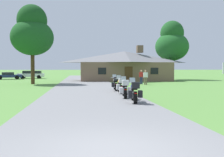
{
  "coord_description": "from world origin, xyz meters",
  "views": [
    {
      "loc": [
        -0.69,
        -5.61,
        1.91
      ],
      "look_at": [
        2.5,
        19.61,
        0.86
      ],
      "focal_mm": 40.95,
      "sensor_mm": 36.0,
      "label": 1
    }
  ],
  "objects_px": {
    "motorcycle_silver_second_in_row": "(125,89)",
    "motorcycle_silver_farthest_in_row": "(116,84)",
    "motorcycle_blue_nearest_to_camera": "(134,92)",
    "tree_right_of_lodge": "(172,43)",
    "parked_navy_sedan_far_left": "(8,76)",
    "motorcycle_yellow_third_in_row": "(121,86)",
    "bystander_red_shirt_near_lodge": "(141,76)",
    "parked_white_suv_far_left": "(32,74)",
    "tree_left_near": "(32,33)",
    "bystander_white_shirt_beside_signpost": "(145,77)"
  },
  "relations": [
    {
      "from": "motorcycle_silver_second_in_row",
      "to": "bystander_white_shirt_beside_signpost",
      "type": "height_order",
      "value": "bystander_white_shirt_beside_signpost"
    },
    {
      "from": "motorcycle_blue_nearest_to_camera",
      "to": "tree_left_near",
      "type": "distance_m",
      "value": 20.38
    },
    {
      "from": "motorcycle_silver_second_in_row",
      "to": "motorcycle_silver_farthest_in_row",
      "type": "distance_m",
      "value": 5.15
    },
    {
      "from": "tree_right_of_lodge",
      "to": "tree_left_near",
      "type": "xyz_separation_m",
      "value": [
        -20.47,
        -9.14,
        0.05
      ]
    },
    {
      "from": "motorcycle_yellow_third_in_row",
      "to": "motorcycle_silver_farthest_in_row",
      "type": "distance_m",
      "value": 2.39
    },
    {
      "from": "motorcycle_blue_nearest_to_camera",
      "to": "tree_right_of_lodge",
      "type": "relative_size",
      "value": 0.22
    },
    {
      "from": "motorcycle_silver_second_in_row",
      "to": "bystander_red_shirt_near_lodge",
      "type": "xyz_separation_m",
      "value": [
        4.38,
        13.61,
        0.32
      ]
    },
    {
      "from": "motorcycle_silver_second_in_row",
      "to": "motorcycle_blue_nearest_to_camera",
      "type": "bearing_deg",
      "value": -81.82
    },
    {
      "from": "motorcycle_yellow_third_in_row",
      "to": "parked_white_suv_far_left",
      "type": "relative_size",
      "value": 0.45
    },
    {
      "from": "parked_navy_sedan_far_left",
      "to": "bystander_red_shirt_near_lodge",
      "type": "bearing_deg",
      "value": -145.02
    },
    {
      "from": "tree_right_of_lodge",
      "to": "parked_white_suv_far_left",
      "type": "xyz_separation_m",
      "value": [
        -23.66,
        7.57,
        -5.25
      ]
    },
    {
      "from": "motorcycle_blue_nearest_to_camera",
      "to": "motorcycle_silver_farthest_in_row",
      "type": "distance_m",
      "value": 7.43
    },
    {
      "from": "motorcycle_silver_second_in_row",
      "to": "bystander_white_shirt_beside_signpost",
      "type": "distance_m",
      "value": 13.36
    },
    {
      "from": "motorcycle_silver_farthest_in_row",
      "to": "tree_left_near",
      "type": "height_order",
      "value": "tree_left_near"
    },
    {
      "from": "motorcycle_blue_nearest_to_camera",
      "to": "bystander_red_shirt_near_lodge",
      "type": "relative_size",
      "value": 1.25
    },
    {
      "from": "motorcycle_silver_farthest_in_row",
      "to": "bystander_red_shirt_near_lodge",
      "type": "distance_m",
      "value": 9.47
    },
    {
      "from": "motorcycle_yellow_third_in_row",
      "to": "motorcycle_silver_farthest_in_row",
      "type": "xyz_separation_m",
      "value": [
        -0.04,
        2.39,
        0.0
      ]
    },
    {
      "from": "motorcycle_blue_nearest_to_camera",
      "to": "parked_white_suv_far_left",
      "type": "bearing_deg",
      "value": 114.26
    },
    {
      "from": "tree_right_of_lodge",
      "to": "motorcycle_silver_farthest_in_row",
      "type": "bearing_deg",
      "value": -121.72
    },
    {
      "from": "parked_navy_sedan_far_left",
      "to": "motorcycle_silver_farthest_in_row",
      "type": "bearing_deg",
      "value": -164.16
    },
    {
      "from": "motorcycle_blue_nearest_to_camera",
      "to": "motorcycle_yellow_third_in_row",
      "type": "distance_m",
      "value": 5.03
    },
    {
      "from": "motorcycle_blue_nearest_to_camera",
      "to": "motorcycle_silver_farthest_in_row",
      "type": "relative_size",
      "value": 1.0
    },
    {
      "from": "motorcycle_silver_farthest_in_row",
      "to": "parked_white_suv_far_left",
      "type": "xyz_separation_m",
      "value": [
        -11.64,
        27.02,
        0.17
      ]
    },
    {
      "from": "motorcycle_silver_second_in_row",
      "to": "tree_left_near",
      "type": "height_order",
      "value": "tree_left_near"
    },
    {
      "from": "tree_left_near",
      "to": "parked_navy_sedan_far_left",
      "type": "height_order",
      "value": "tree_left_near"
    },
    {
      "from": "motorcycle_blue_nearest_to_camera",
      "to": "motorcycle_silver_second_in_row",
      "type": "distance_m",
      "value": 2.28
    },
    {
      "from": "motorcycle_silver_second_in_row",
      "to": "parked_white_suv_far_left",
      "type": "xyz_separation_m",
      "value": [
        -11.49,
        32.17,
        0.17
      ]
    },
    {
      "from": "tree_right_of_lodge",
      "to": "parked_navy_sedan_far_left",
      "type": "height_order",
      "value": "tree_right_of_lodge"
    },
    {
      "from": "tree_right_of_lodge",
      "to": "parked_navy_sedan_far_left",
      "type": "relative_size",
      "value": 2.11
    },
    {
      "from": "motorcycle_yellow_third_in_row",
      "to": "parked_navy_sedan_far_left",
      "type": "distance_m",
      "value": 30.26
    },
    {
      "from": "parked_white_suv_far_left",
      "to": "parked_navy_sedan_far_left",
      "type": "relative_size",
      "value": 1.03
    },
    {
      "from": "motorcycle_silver_second_in_row",
      "to": "motorcycle_silver_farthest_in_row",
      "type": "relative_size",
      "value": 1.0
    },
    {
      "from": "bystander_red_shirt_near_lodge",
      "to": "tree_left_near",
      "type": "xyz_separation_m",
      "value": [
        -12.68,
        1.85,
        5.15
      ]
    },
    {
      "from": "motorcycle_silver_farthest_in_row",
      "to": "bystander_red_shirt_near_lodge",
      "type": "bearing_deg",
      "value": 65.52
    },
    {
      "from": "bystander_red_shirt_near_lodge",
      "to": "tree_right_of_lodge",
      "type": "relative_size",
      "value": 0.17
    },
    {
      "from": "motorcycle_blue_nearest_to_camera",
      "to": "motorcycle_yellow_third_in_row",
      "type": "height_order",
      "value": "same"
    },
    {
      "from": "motorcycle_silver_second_in_row",
      "to": "tree_left_near",
      "type": "xyz_separation_m",
      "value": [
        -8.31,
        15.46,
        5.47
      ]
    },
    {
      "from": "motorcycle_silver_second_in_row",
      "to": "bystander_white_shirt_beside_signpost",
      "type": "bearing_deg",
      "value": 75.12
    },
    {
      "from": "motorcycle_blue_nearest_to_camera",
      "to": "motorcycle_yellow_third_in_row",
      "type": "xyz_separation_m",
      "value": [
        0.07,
        5.03,
        0.0
      ]
    },
    {
      "from": "bystander_red_shirt_near_lodge",
      "to": "parked_white_suv_far_left",
      "type": "bearing_deg",
      "value": 170.13
    },
    {
      "from": "bystander_red_shirt_near_lodge",
      "to": "parked_navy_sedan_far_left",
      "type": "bearing_deg",
      "value": -179.44
    },
    {
      "from": "motorcycle_yellow_third_in_row",
      "to": "tree_right_of_lodge",
      "type": "relative_size",
      "value": 0.22
    },
    {
      "from": "motorcycle_silver_farthest_in_row",
      "to": "parked_navy_sedan_far_left",
      "type": "bearing_deg",
      "value": 123.94
    },
    {
      "from": "motorcycle_blue_nearest_to_camera",
      "to": "motorcycle_silver_second_in_row",
      "type": "height_order",
      "value": "same"
    },
    {
      "from": "motorcycle_silver_farthest_in_row",
      "to": "tree_right_of_lodge",
      "type": "xyz_separation_m",
      "value": [
        12.02,
        19.45,
        5.42
      ]
    },
    {
      "from": "parked_navy_sedan_far_left",
      "to": "bystander_white_shirt_beside_signpost",
      "type": "bearing_deg",
      "value": -146.57
    },
    {
      "from": "motorcycle_silver_second_in_row",
      "to": "motorcycle_silver_farthest_in_row",
      "type": "bearing_deg",
      "value": 93.72
    },
    {
      "from": "bystander_red_shirt_near_lodge",
      "to": "motorcycle_yellow_third_in_row",
      "type": "bearing_deg",
      "value": -71.53
    },
    {
      "from": "motorcycle_silver_farthest_in_row",
      "to": "motorcycle_yellow_third_in_row",
      "type": "bearing_deg",
      "value": -86.84
    },
    {
      "from": "motorcycle_silver_second_in_row",
      "to": "motorcycle_yellow_third_in_row",
      "type": "xyz_separation_m",
      "value": [
        0.19,
        2.76,
        0.0
      ]
    }
  ]
}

